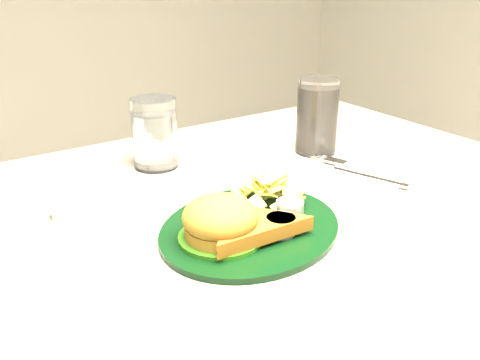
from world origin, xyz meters
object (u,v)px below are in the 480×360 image
object	(u,v)px
water_glass	(155,133)
cola_glass	(317,116)
dinner_plate	(251,211)
fork_napkin	(365,175)

from	to	relation	value
water_glass	cola_glass	world-z (taller)	cola_glass
dinner_plate	cola_glass	size ratio (longest dim) A/B	1.94
dinner_plate	water_glass	size ratio (longest dim) A/B	2.23
water_glass	fork_napkin	size ratio (longest dim) A/B	0.71
water_glass	cola_glass	distance (m)	0.30
cola_glass	dinner_plate	bearing A→B (deg)	-146.16
water_glass	fork_napkin	world-z (taller)	water_glass
dinner_plate	cola_glass	distance (m)	0.34
water_glass	dinner_plate	bearing A→B (deg)	-90.27
dinner_plate	fork_napkin	world-z (taller)	dinner_plate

